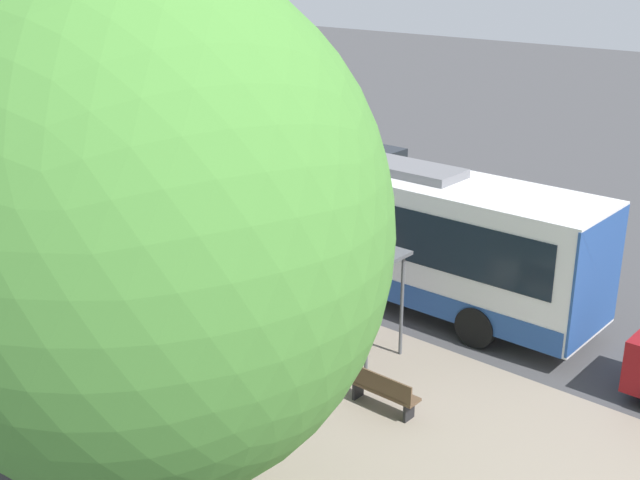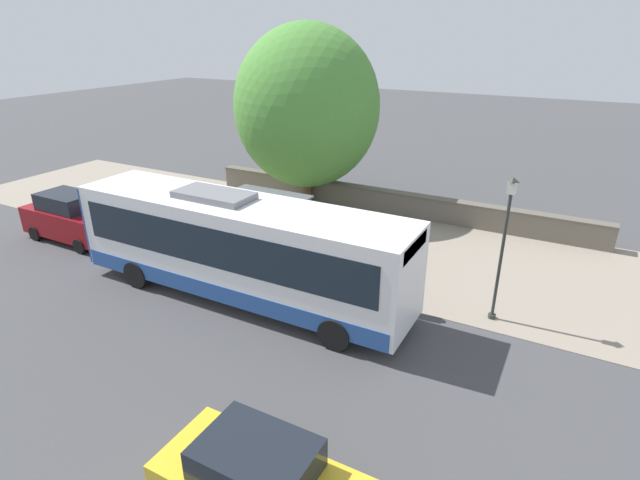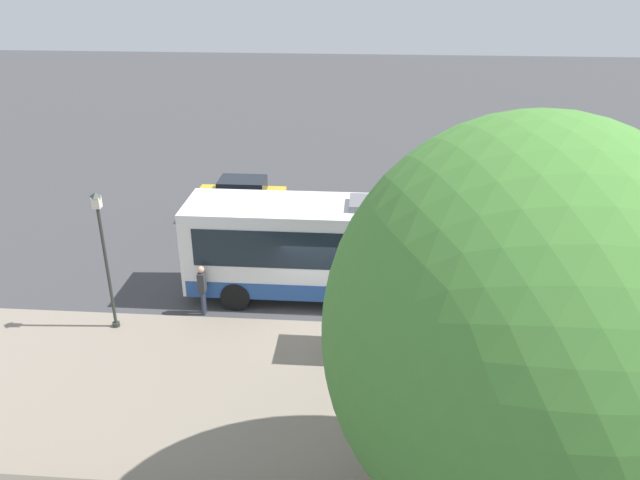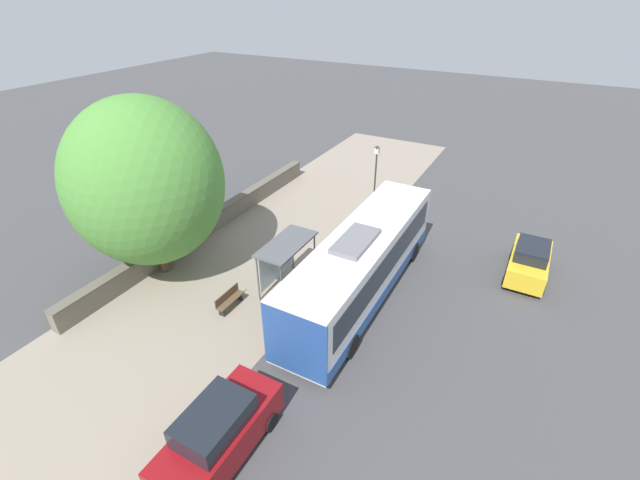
# 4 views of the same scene
# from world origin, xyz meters

# --- Properties ---
(ground_plane) EXTENTS (120.00, 120.00, 0.00)m
(ground_plane) POSITION_xyz_m (0.00, 0.00, 0.00)
(ground_plane) COLOR #424244
(ground_plane) RESTS_ON ground
(sidewalk_plaza) EXTENTS (9.00, 44.00, 0.02)m
(sidewalk_plaza) POSITION_xyz_m (-4.50, 0.00, 0.01)
(sidewalk_plaza) COLOR gray
(sidewalk_plaza) RESTS_ON ground
(stone_wall) EXTENTS (0.60, 20.00, 1.15)m
(stone_wall) POSITION_xyz_m (-8.55, 0.00, 0.58)
(stone_wall) COLOR #6B6356
(stone_wall) RESTS_ON ground
(bus) EXTENTS (2.73, 11.99, 3.66)m
(bus) POSITION_xyz_m (1.85, -1.35, 1.89)
(bus) COLOR white
(bus) RESTS_ON ground
(bus_shelter) EXTENTS (1.59, 3.32, 2.55)m
(bus_shelter) POSITION_xyz_m (-1.69, -2.46, 2.10)
(bus_shelter) COLOR #515459
(bus_shelter) RESTS_ON ground
(pedestrian) EXTENTS (0.34, 0.24, 1.80)m
(pedestrian) POSITION_xyz_m (0.23, 3.87, 1.07)
(pedestrian) COLOR #2D3347
(pedestrian) RESTS_ON ground
(bench) EXTENTS (0.40, 1.60, 0.88)m
(bench) POSITION_xyz_m (-3.08, -5.06, 0.47)
(bench) COLOR brown
(bench) RESTS_ON ground
(street_lamp_near) EXTENTS (0.28, 0.28, 4.68)m
(street_lamp_near) POSITION_xyz_m (-0.79, 6.55, 2.76)
(street_lamp_near) COLOR #2D332D
(street_lamp_near) RESTS_ON ground
(shade_tree) EXTENTS (7.19, 7.19, 8.93)m
(shade_tree) POSITION_xyz_m (-7.94, -4.31, 4.97)
(shade_tree) COLOR brown
(shade_tree) RESTS_ON ground
(parked_car_behind_bus) EXTENTS (1.94, 4.49, 2.11)m
(parked_car_behind_bus) POSITION_xyz_m (1.25, -10.84, 1.02)
(parked_car_behind_bus) COLOR maroon
(parked_car_behind_bus) RESTS_ON ground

